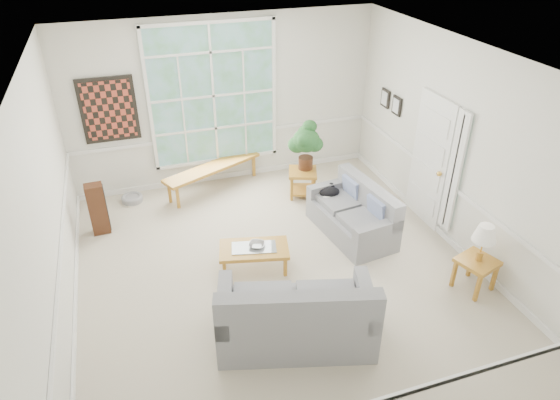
{
  "coord_description": "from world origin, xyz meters",
  "views": [
    {
      "loc": [
        -1.74,
        -5.32,
        4.54
      ],
      "look_at": [
        0.1,
        0.2,
        1.05
      ],
      "focal_mm": 32.0,
      "sensor_mm": 36.0,
      "label": 1
    }
  ],
  "objects_px": {
    "loveseat_right": "(352,211)",
    "coffee_table": "(254,258)",
    "end_table": "(302,183)",
    "side_table": "(474,274)",
    "loveseat_front": "(296,306)"
  },
  "relations": [
    {
      "from": "coffee_table",
      "to": "side_table",
      "type": "xyz_separation_m",
      "value": [
        2.7,
        -1.35,
        0.06
      ]
    },
    {
      "from": "loveseat_right",
      "to": "loveseat_front",
      "type": "bearing_deg",
      "value": -138.77
    },
    {
      "from": "loveseat_right",
      "to": "coffee_table",
      "type": "relative_size",
      "value": 1.57
    },
    {
      "from": "loveseat_right",
      "to": "coffee_table",
      "type": "height_order",
      "value": "loveseat_right"
    },
    {
      "from": "end_table",
      "to": "side_table",
      "type": "relative_size",
      "value": 1.03
    },
    {
      "from": "loveseat_right",
      "to": "end_table",
      "type": "bearing_deg",
      "value": 95.02
    },
    {
      "from": "loveseat_right",
      "to": "side_table",
      "type": "bearing_deg",
      "value": -67.23
    },
    {
      "from": "loveseat_right",
      "to": "side_table",
      "type": "xyz_separation_m",
      "value": [
        1.0,
        -1.72,
        -0.18
      ]
    },
    {
      "from": "end_table",
      "to": "loveseat_right",
      "type": "bearing_deg",
      "value": -77.52
    },
    {
      "from": "loveseat_right",
      "to": "end_table",
      "type": "height_order",
      "value": "loveseat_right"
    },
    {
      "from": "loveseat_right",
      "to": "end_table",
      "type": "relative_size",
      "value": 3.14
    },
    {
      "from": "loveseat_right",
      "to": "side_table",
      "type": "relative_size",
      "value": 3.22
    },
    {
      "from": "loveseat_front",
      "to": "coffee_table",
      "type": "distance_m",
      "value": 1.47
    },
    {
      "from": "coffee_table",
      "to": "end_table",
      "type": "bearing_deg",
      "value": 64.83
    },
    {
      "from": "coffee_table",
      "to": "end_table",
      "type": "relative_size",
      "value": 2.0
    }
  ]
}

